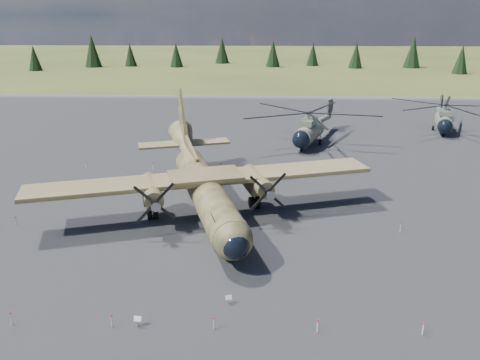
{
  "coord_description": "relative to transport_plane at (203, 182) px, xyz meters",
  "views": [
    {
      "loc": [
        4.46,
        -36.2,
        17.34
      ],
      "look_at": [
        2.9,
        2.0,
        3.79
      ],
      "focal_mm": 35.0,
      "sensor_mm": 36.0,
      "label": 1
    }
  ],
  "objects": [
    {
      "name": "barrier_fence",
      "position": [
        0.1,
        -3.95,
        -2.41
      ],
      "size": [
        33.12,
        29.62,
        0.85
      ],
      "color": "silver",
      "rests_on": "ground"
    },
    {
      "name": "transport_plane",
      "position": [
        0.0,
        0.0,
        0.0
      ],
      "size": [
        30.36,
        27.07,
        10.16
      ],
      "rotation": [
        0.0,
        0.0,
        0.3
      ],
      "color": "#3C3F22",
      "rests_on": "ground"
    },
    {
      "name": "info_placard_right",
      "position": [
        3.27,
        -14.8,
        -2.49
      ],
      "size": [
        0.44,
        0.27,
        0.64
      ],
      "rotation": [
        0.0,
        0.0,
        0.25
      ],
      "color": "gray",
      "rests_on": "ground"
    },
    {
      "name": "helicopter_near",
      "position": [
        12.0,
        23.43,
        0.56
      ],
      "size": [
        24.97,
        24.97,
        4.91
      ],
      "rotation": [
        0.0,
        0.0,
        -0.37
      ],
      "color": "slate",
      "rests_on": "ground"
    },
    {
      "name": "info_placard_left",
      "position": [
        -1.92,
        -17.26,
        -2.45
      ],
      "size": [
        0.46,
        0.23,
        0.7
      ],
      "rotation": [
        0.0,
        0.0,
        -0.11
      ],
      "color": "gray",
      "rests_on": "ground"
    },
    {
      "name": "helicopter_mid",
      "position": [
        33.63,
        32.41,
        0.25
      ],
      "size": [
        21.75,
        22.3,
        4.47
      ],
      "rotation": [
        0.0,
        0.0,
        -0.28
      ],
      "color": "slate",
      "rests_on": "ground"
    },
    {
      "name": "treeline",
      "position": [
        1.63,
        -7.72,
        1.92
      ],
      "size": [
        293.36,
        297.39,
        10.99
      ],
      "color": "black",
      "rests_on": "ground"
    },
    {
      "name": "apron",
      "position": [
        0.56,
        6.13,
        -2.92
      ],
      "size": [
        120.0,
        120.0,
        0.04
      ],
      "primitive_type": "cube",
      "color": "#545458",
      "rests_on": "ground"
    },
    {
      "name": "ground",
      "position": [
        0.56,
        -3.87,
        -2.92
      ],
      "size": [
        500.0,
        500.0,
        0.0
      ],
      "primitive_type": "plane",
      "color": "brown",
      "rests_on": "ground"
    }
  ]
}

